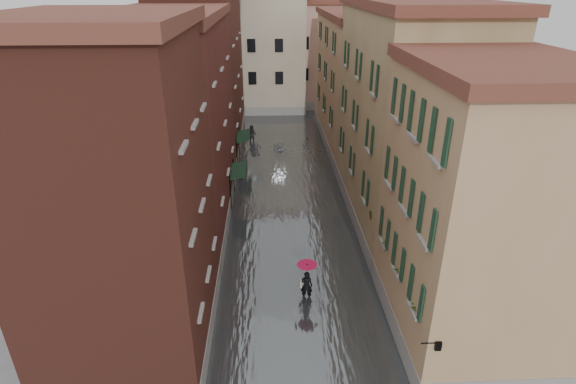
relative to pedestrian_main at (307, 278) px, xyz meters
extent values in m
plane|color=slate|center=(-0.38, -0.40, -1.28)|extent=(120.00, 120.00, 0.00)
cube|color=#494E51|center=(-0.38, 12.60, -1.18)|extent=(10.00, 60.00, 0.20)
cube|color=maroon|center=(-7.38, -2.40, 5.22)|extent=(6.00, 8.00, 13.00)
cube|color=maroon|center=(-7.38, 8.60, 4.97)|extent=(6.00, 14.00, 12.50)
cube|color=maroon|center=(-7.38, 23.60, 5.72)|extent=(6.00, 16.00, 14.00)
cube|color=tan|center=(6.62, -2.40, 4.47)|extent=(6.00, 8.00, 11.50)
cube|color=tan|center=(6.62, 8.60, 5.22)|extent=(6.00, 14.00, 13.00)
cube|color=tan|center=(6.62, 23.60, 4.47)|extent=(6.00, 16.00, 11.50)
cube|color=beige|center=(-3.38, 37.60, 5.22)|extent=(12.00, 9.00, 13.00)
cube|color=#CAA48E|center=(5.62, 39.60, 4.72)|extent=(10.00, 9.00, 12.00)
cube|color=black|center=(-3.83, 10.89, 1.27)|extent=(1.09, 2.99, 0.31)
cylinder|color=black|center=(-4.33, 9.40, 0.12)|extent=(0.06, 0.06, 2.80)
cylinder|color=black|center=(-4.33, 12.39, 0.12)|extent=(0.06, 0.06, 2.80)
cube|color=black|center=(-3.83, 18.45, 1.27)|extent=(1.09, 3.19, 0.31)
cylinder|color=black|center=(-4.33, 16.85, 0.12)|extent=(0.06, 0.06, 2.80)
cylinder|color=black|center=(-4.33, 20.04, 0.12)|extent=(0.06, 0.06, 2.80)
cylinder|color=black|center=(3.67, -6.40, 1.82)|extent=(0.60, 0.05, 0.05)
cube|color=black|center=(3.97, -6.40, 1.72)|extent=(0.22, 0.22, 0.35)
cube|color=beige|center=(3.97, -6.40, 1.72)|extent=(0.14, 0.14, 0.24)
cube|color=maroon|center=(3.74, -4.79, 1.87)|extent=(0.22, 0.85, 0.18)
imported|color=#265926|center=(3.74, -4.79, 2.29)|extent=(0.59, 0.51, 0.66)
cube|color=maroon|center=(3.74, -2.35, 1.87)|extent=(0.22, 0.85, 0.18)
imported|color=#265926|center=(3.74, -2.35, 2.29)|extent=(0.59, 0.51, 0.66)
cube|color=maroon|center=(3.74, -0.24, 1.87)|extent=(0.22, 0.85, 0.18)
imported|color=#265926|center=(3.74, -0.24, 2.29)|extent=(0.59, 0.51, 0.66)
cube|color=maroon|center=(3.74, 2.80, 1.87)|extent=(0.22, 0.85, 0.18)
imported|color=#265926|center=(3.74, 2.80, 2.29)|extent=(0.59, 0.51, 0.66)
imported|color=black|center=(0.00, 0.00, -0.46)|extent=(0.65, 0.48, 1.64)
cube|color=beige|center=(-0.28, 0.05, -0.33)|extent=(0.08, 0.30, 0.38)
cylinder|color=black|center=(0.00, 0.00, 0.07)|extent=(0.02, 0.02, 1.00)
cone|color=#BA0C3B|center=(0.00, 0.00, 0.64)|extent=(1.00, 1.00, 0.28)
imported|color=black|center=(-3.29, 23.84, -0.37)|extent=(1.00, 0.85, 1.81)
camera|label=1|loc=(-1.73, -17.88, 13.09)|focal=28.00mm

